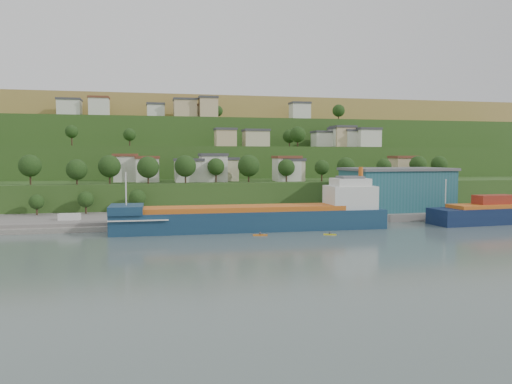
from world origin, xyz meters
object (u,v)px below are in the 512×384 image
object	(u,v)px
cargo_ship_near	(260,218)
kayak_orange	(260,234)
warehouse	(396,189)
caravan	(70,218)

from	to	relation	value
cargo_ship_near	kayak_orange	distance (m)	9.77
kayak_orange	warehouse	bearing A→B (deg)	39.56
warehouse	kayak_orange	size ratio (longest dim) A/B	9.39
warehouse	cargo_ship_near	bearing A→B (deg)	-162.01
caravan	kayak_orange	size ratio (longest dim) A/B	1.55
caravan	kayak_orange	xyz separation A→B (m)	(44.99, -22.54, -2.19)
cargo_ship_near	kayak_orange	bearing A→B (deg)	-101.22
warehouse	caravan	distance (m)	93.91
warehouse	caravan	xyz separation A→B (m)	(-93.60, -4.77, -6.00)
cargo_ship_near	caravan	bearing A→B (deg)	165.18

